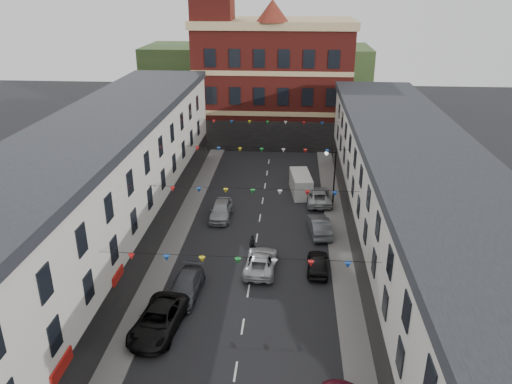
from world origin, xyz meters
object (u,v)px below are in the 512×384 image
(white_van, at_px, (301,184))
(car_left_c, at_px, (158,320))
(pedestrian, at_px, (253,244))
(moving_car, at_px, (261,262))
(car_left_e, at_px, (221,210))
(car_right_e, at_px, (319,226))
(car_left_d, at_px, (185,287))
(car_right_f, at_px, (318,196))
(car_right_d, at_px, (318,263))
(street_lamp, at_px, (332,173))

(white_van, bearing_deg, car_left_c, -118.60)
(pedestrian, bearing_deg, moving_car, -55.05)
(car_left_e, bearing_deg, car_right_e, -15.59)
(car_left_d, xyz_separation_m, moving_car, (4.97, 3.84, -0.02))
(car_right_f, distance_m, white_van, 2.82)
(white_van, bearing_deg, pedestrian, -114.57)
(car_left_e, xyz_separation_m, moving_car, (4.28, -8.85, -0.10))
(car_right_d, xyz_separation_m, white_van, (-1.18, 15.15, 0.38))
(car_left_d, height_order, moving_car, car_left_d)
(car_left_e, relative_size, white_van, 0.97)
(car_left_c, bearing_deg, moving_car, 59.46)
(moving_car, distance_m, pedestrian, 2.70)
(car_left_c, height_order, car_left_e, car_left_e)
(car_left_e, bearing_deg, pedestrian, -60.85)
(street_lamp, distance_m, car_left_c, 22.35)
(street_lamp, distance_m, pedestrian, 11.26)
(car_right_e, xyz_separation_m, car_right_f, (0.15, 6.76, -0.03))
(car_left_c, relative_size, pedestrian, 3.64)
(car_left_e, height_order, pedestrian, car_left_e)
(pedestrian, bearing_deg, car_left_e, 135.69)
(car_right_d, relative_size, car_right_f, 0.77)
(car_left_c, xyz_separation_m, car_right_f, (10.68, 20.76, -0.05))
(car_left_d, relative_size, moving_car, 0.99)
(car_left_c, distance_m, car_left_d, 3.98)
(street_lamp, xyz_separation_m, car_right_e, (-1.20, -4.77, -3.15))
(street_lamp, height_order, car_left_c, street_lamp)
(car_left_d, relative_size, car_left_e, 1.05)
(car_left_d, xyz_separation_m, car_left_e, (0.69, 12.69, 0.08))
(car_right_e, height_order, pedestrian, pedestrian)
(car_left_e, height_order, moving_car, car_left_e)
(street_lamp, height_order, car_right_f, street_lamp)
(street_lamp, bearing_deg, car_left_e, -167.76)
(car_left_e, bearing_deg, white_van, 41.35)
(car_right_d, distance_m, car_right_f, 12.94)
(car_right_d, xyz_separation_m, moving_car, (-4.30, -0.11, 0.01))
(car_left_e, distance_m, white_van, 9.80)
(street_lamp, distance_m, car_left_e, 10.84)
(moving_car, bearing_deg, street_lamp, -115.39)
(moving_car, relative_size, pedestrian, 3.23)
(car_left_d, distance_m, car_right_f, 19.51)
(car_right_d, xyz_separation_m, car_right_f, (0.52, 12.92, 0.04))
(street_lamp, bearing_deg, car_left_c, -122.00)
(moving_car, height_order, pedestrian, pedestrian)
(car_right_e, distance_m, moving_car, 7.83)
(car_right_e, xyz_separation_m, pedestrian, (-5.50, -3.71, 0.01))
(car_right_d, height_order, moving_car, moving_car)
(car_right_d, bearing_deg, car_right_e, -91.57)
(car_right_e, height_order, car_right_f, car_right_e)
(street_lamp, height_order, car_right_d, street_lamp)
(pedestrian, bearing_deg, street_lamp, 68.63)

